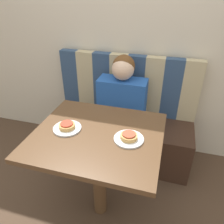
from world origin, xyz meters
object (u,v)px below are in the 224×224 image
at_px(plate_right, 129,139).
at_px(person, 122,92).
at_px(pizza_right, 129,136).
at_px(pizza_left, 67,126).
at_px(plate_left, 67,128).

bearing_deg(plate_right, person, 106.59).
bearing_deg(pizza_right, pizza_left, 180.00).
distance_m(plate_left, pizza_right, 0.42).
bearing_deg(plate_right, plate_left, 180.00).
height_order(person, plate_left, person).
distance_m(person, plate_right, 0.74).
relative_size(person, plate_right, 3.46).
height_order(plate_left, plate_right, same).
height_order(plate_left, pizza_left, pizza_left).
distance_m(person, pizza_right, 0.74).
distance_m(person, pizza_left, 0.74).
relative_size(person, plate_left, 3.46).
bearing_deg(pizza_left, person, 73.41).
bearing_deg(pizza_right, person, 106.59).
xyz_separation_m(plate_left, pizza_right, (0.42, 0.00, 0.02)).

